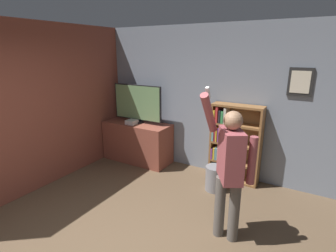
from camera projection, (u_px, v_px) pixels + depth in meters
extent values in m
cube|color=gray|center=(209.00, 101.00, 4.81)|extent=(6.29, 0.06, 2.70)
cube|color=black|center=(300.00, 82.00, 3.94)|extent=(0.34, 0.02, 0.43)
cube|color=beige|center=(300.00, 82.00, 3.93)|extent=(0.27, 0.01, 0.33)
cube|color=brown|center=(61.00, 103.00, 4.61)|extent=(0.06, 4.57, 2.70)
cube|color=brown|center=(138.00, 142.00, 5.48)|extent=(1.41, 0.58, 0.82)
cylinder|color=black|center=(138.00, 122.00, 5.40)|extent=(0.22, 0.22, 0.03)
cylinder|color=black|center=(138.00, 120.00, 5.38)|extent=(0.06, 0.06, 0.05)
cube|color=black|center=(138.00, 102.00, 5.28)|extent=(1.11, 0.04, 0.71)
cube|color=#6B9360|center=(137.00, 103.00, 5.26)|extent=(1.07, 0.01, 0.68)
cube|color=silver|center=(132.00, 122.00, 5.28)|extent=(0.20, 0.21, 0.08)
cube|color=brown|center=(213.00, 140.00, 4.75)|extent=(0.04, 0.28, 1.37)
cube|color=brown|center=(260.00, 148.00, 4.35)|extent=(0.04, 0.28, 1.37)
cube|color=brown|center=(238.00, 141.00, 4.66)|extent=(0.86, 0.01, 1.37)
cube|color=brown|center=(233.00, 178.00, 4.74)|extent=(0.79, 0.28, 0.04)
cube|color=brown|center=(234.00, 162.00, 4.65)|extent=(0.79, 0.28, 0.04)
cube|color=brown|center=(235.00, 144.00, 4.55)|extent=(0.79, 0.28, 0.04)
cube|color=brown|center=(237.00, 125.00, 4.46)|extent=(0.79, 0.28, 0.04)
cube|color=brown|center=(238.00, 106.00, 4.37)|extent=(0.79, 0.28, 0.04)
cube|color=#338447|center=(213.00, 168.00, 4.88)|extent=(0.04, 0.26, 0.24)
cube|color=#99663D|center=(215.00, 169.00, 4.85)|extent=(0.02, 0.24, 0.22)
cube|color=#5B8E99|center=(217.00, 169.00, 4.84)|extent=(0.02, 0.24, 0.23)
cube|color=red|center=(218.00, 170.00, 4.82)|extent=(0.03, 0.23, 0.22)
cube|color=#7A3889|center=(214.00, 152.00, 4.79)|extent=(0.03, 0.26, 0.20)
cube|color=gold|center=(215.00, 152.00, 4.75)|extent=(0.03, 0.20, 0.22)
cube|color=#5B8E99|center=(218.00, 152.00, 4.74)|extent=(0.04, 0.23, 0.23)
cube|color=beige|center=(220.00, 153.00, 4.70)|extent=(0.04, 0.20, 0.23)
cube|color=#5B8E99|center=(215.00, 133.00, 4.68)|extent=(0.03, 0.23, 0.24)
cube|color=red|center=(217.00, 133.00, 4.66)|extent=(0.02, 0.23, 0.25)
cube|color=gold|center=(218.00, 133.00, 4.64)|extent=(0.02, 0.21, 0.26)
cube|color=#7A3889|center=(221.00, 134.00, 4.62)|extent=(0.04, 0.23, 0.25)
cube|color=gold|center=(216.00, 115.00, 4.60)|extent=(0.04, 0.26, 0.21)
cube|color=red|center=(218.00, 114.00, 4.54)|extent=(0.04, 0.20, 0.27)
cube|color=#232328|center=(221.00, 116.00, 4.53)|extent=(0.03, 0.22, 0.22)
cube|color=#338447|center=(224.00, 116.00, 4.52)|extent=(0.04, 0.26, 0.21)
cube|color=beige|center=(226.00, 115.00, 4.47)|extent=(0.04, 0.20, 0.27)
cylinder|color=#56514C|center=(220.00, 206.00, 3.22)|extent=(0.13, 0.13, 0.80)
cylinder|color=#56514C|center=(234.00, 211.00, 3.14)|extent=(0.13, 0.13, 0.80)
cube|color=#99474C|center=(231.00, 155.00, 2.99)|extent=(0.41, 0.48, 0.60)
sphere|color=#9E7556|center=(233.00, 121.00, 2.87)|extent=(0.21, 0.21, 0.21)
cylinder|color=#99474C|center=(252.00, 161.00, 2.87)|extent=(0.09, 0.09, 0.55)
cylinder|color=#99474C|center=(209.00, 113.00, 2.88)|extent=(0.09, 0.39, 0.50)
cube|color=white|center=(208.00, 93.00, 2.77)|extent=(0.04, 0.09, 0.14)
cylinder|color=gray|center=(215.00, 178.00, 4.34)|extent=(0.31, 0.31, 0.42)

